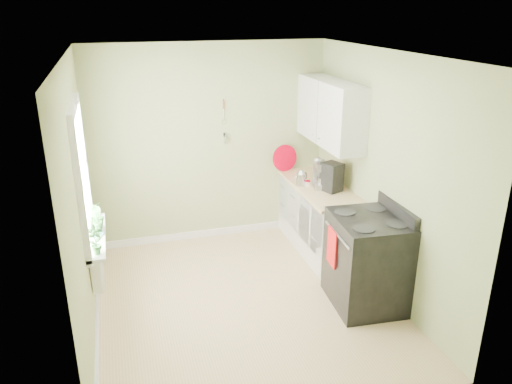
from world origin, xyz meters
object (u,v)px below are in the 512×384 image
object	(u,v)px
stove	(367,261)
stand_mixer	(321,175)
kettle	(301,178)
coffee_maker	(332,178)

from	to	relation	value
stove	stand_mixer	distance (m)	1.44
kettle	coffee_maker	world-z (taller)	coffee_maker
stove	coffee_maker	size ratio (longest dim) A/B	3.16
stove	kettle	xyz separation A→B (m)	(-0.23, 1.45, 0.49)
stand_mixer	coffee_maker	xyz separation A→B (m)	(0.08, -0.17, 0.02)
stove	coffee_maker	world-z (taller)	coffee_maker
stand_mixer	coffee_maker	size ratio (longest dim) A/B	1.01
stand_mixer	kettle	distance (m)	0.26
stove	coffee_maker	bearing A→B (deg)	86.38
stand_mixer	stove	bearing A→B (deg)	-89.90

